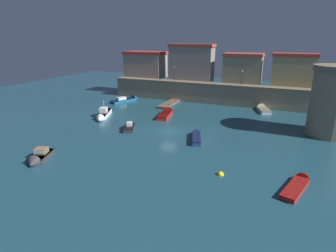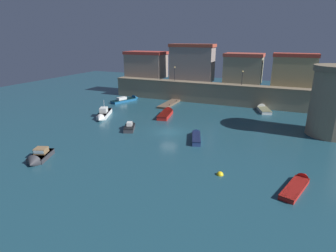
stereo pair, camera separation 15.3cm
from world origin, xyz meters
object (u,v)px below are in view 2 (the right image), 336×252
fortress_tower (335,101)px  moored_boat_2 (263,109)px  moored_boat_1 (128,99)px  mooring_buoy_0 (220,175)px  moored_boat_6 (196,136)px  moored_boat_0 (38,158)px  moored_boat_3 (130,126)px  moored_boat_4 (298,184)px  quay_lamp_1 (242,75)px  quay_lamp_0 (175,71)px  moored_boat_5 (167,113)px  moored_boat_7 (103,114)px

fortress_tower → moored_boat_2: 15.78m
moored_boat_1 → mooring_buoy_0: size_ratio=10.08×
mooring_buoy_0 → moored_boat_6: bearing=120.9°
moored_boat_0 → moored_boat_2: bearing=126.7°
moored_boat_2 → moored_boat_6: 21.53m
moored_boat_6 → fortress_tower: bearing=-80.6°
fortress_tower → moored_boat_3: size_ratio=2.35×
moored_boat_0 → moored_boat_2: 41.26m
moored_boat_4 → moored_boat_6: (-13.23, 8.58, 0.12)m
quay_lamp_1 → moored_boat_0: quay_lamp_1 is taller
quay_lamp_0 → moored_boat_1: bearing=-148.3°
moored_boat_6 → moored_boat_2: bearing=-38.4°
moored_boat_2 → moored_boat_6: (-7.40, -20.22, 0.02)m
moored_boat_5 → moored_boat_6: bearing=-147.6°
moored_boat_2 → moored_boat_4: bearing=172.2°
quay_lamp_0 → quay_lamp_1: size_ratio=1.07×
mooring_buoy_0 → moored_boat_3: bearing=150.6°
moored_boat_0 → moored_boat_6: bearing=113.7°
quay_lamp_1 → moored_boat_6: (-2.53, -22.79, -6.07)m
moored_boat_0 → moored_boat_1: (-7.07, 31.57, -0.07)m
moored_boat_7 → moored_boat_2: bearing=99.9°
moored_boat_1 → mooring_buoy_0: 38.19m
moored_boat_4 → moored_boat_5: (-22.09, 18.19, 0.14)m
fortress_tower → moored_boat_3: 30.62m
quay_lamp_0 → moored_boat_3: quay_lamp_0 is taller
moored_boat_4 → moored_boat_7: size_ratio=0.91×
moored_boat_1 → mooring_buoy_0: bearing=-112.6°
mooring_buoy_0 → moored_boat_2: bearing=86.6°
quay_lamp_1 → fortress_tower: bearing=-41.6°
moored_boat_2 → moored_boat_5: moored_boat_5 is taller
quay_lamp_0 → moored_boat_7: quay_lamp_0 is taller
moored_boat_4 → mooring_buoy_0: (-7.59, -0.83, -0.25)m
moored_boat_7 → mooring_buoy_0: size_ratio=9.60×
fortress_tower → mooring_buoy_0: fortress_tower is taller
quay_lamp_1 → moored_boat_2: 8.22m
moored_boat_3 → moored_boat_4: size_ratio=0.67×
quay_lamp_1 → mooring_buoy_0: 32.99m
moored_boat_4 → mooring_buoy_0: size_ratio=8.75×
fortress_tower → moored_boat_6: 20.60m
moored_boat_3 → moored_boat_4: (24.27, -8.56, -0.16)m
quay_lamp_1 → moored_boat_1: (-24.44, -5.75, -6.08)m
moored_boat_4 → moored_boat_6: 15.77m
moored_boat_5 → moored_boat_6: moored_boat_5 is taller
moored_boat_3 → moored_boat_4: moored_boat_3 is taller
moored_boat_0 → moored_boat_4: size_ratio=0.70×
moored_boat_3 → mooring_buoy_0: (16.69, -9.39, -0.41)m
moored_boat_3 → moored_boat_7: (-7.81, 3.71, 0.15)m
moored_boat_0 → moored_boat_5: 24.87m
moored_boat_5 → moored_boat_6: (8.86, -9.61, -0.03)m
moored_boat_0 → moored_boat_3: size_ratio=1.05×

